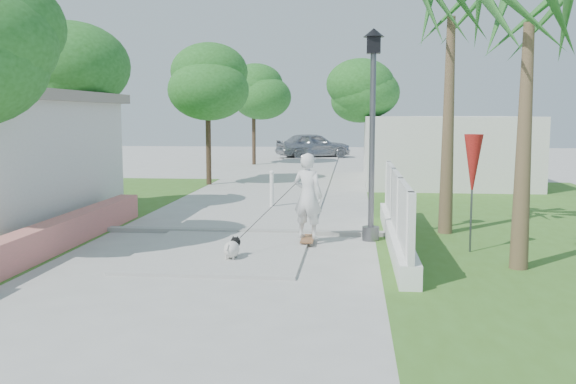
# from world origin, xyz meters

# --- Properties ---
(ground) EXTENTS (90.00, 90.00, 0.00)m
(ground) POSITION_xyz_m (0.00, 0.00, 0.00)
(ground) COLOR #B7B7B2
(ground) RESTS_ON ground
(path_strip) EXTENTS (3.20, 36.00, 0.06)m
(path_strip) POSITION_xyz_m (0.00, 20.00, 0.03)
(path_strip) COLOR #B7B7B2
(path_strip) RESTS_ON ground
(curb) EXTENTS (6.50, 0.25, 0.10)m
(curb) POSITION_xyz_m (0.00, 6.00, 0.05)
(curb) COLOR #999993
(curb) RESTS_ON ground
(grass_right) EXTENTS (8.00, 20.00, 0.01)m
(grass_right) POSITION_xyz_m (7.00, 8.00, 0.01)
(grass_right) COLOR #3F6C22
(grass_right) RESTS_ON ground
(pink_wall) EXTENTS (0.45, 8.20, 0.80)m
(pink_wall) POSITION_xyz_m (-3.30, 3.55, 0.31)
(pink_wall) COLOR #D6716D
(pink_wall) RESTS_ON ground
(lattice_fence) EXTENTS (0.35, 7.00, 1.50)m
(lattice_fence) POSITION_xyz_m (3.40, 5.00, 0.54)
(lattice_fence) COLOR white
(lattice_fence) RESTS_ON ground
(building_right) EXTENTS (6.00, 8.00, 2.60)m
(building_right) POSITION_xyz_m (6.00, 18.00, 1.30)
(building_right) COLOR silver
(building_right) RESTS_ON ground
(street_lamp) EXTENTS (0.44, 0.44, 4.44)m
(street_lamp) POSITION_xyz_m (2.90, 5.50, 2.43)
(street_lamp) COLOR #59595E
(street_lamp) RESTS_ON ground
(bollard) EXTENTS (0.14, 0.14, 1.09)m
(bollard) POSITION_xyz_m (0.20, 10.00, 0.58)
(bollard) COLOR white
(bollard) RESTS_ON ground
(patio_umbrella) EXTENTS (0.36, 0.36, 2.30)m
(patio_umbrella) POSITION_xyz_m (4.80, 4.50, 1.69)
(patio_umbrella) COLOR #59595E
(patio_umbrella) RESTS_ON ground
(tree_left_mid) EXTENTS (3.20, 3.20, 4.85)m
(tree_left_mid) POSITION_xyz_m (-5.48, 8.48, 3.50)
(tree_left_mid) COLOR #4C3826
(tree_left_mid) RESTS_ON ground
(tree_path_left) EXTENTS (3.40, 3.40, 5.23)m
(tree_path_left) POSITION_xyz_m (-2.98, 15.98, 3.82)
(tree_path_left) COLOR #4C3826
(tree_path_left) RESTS_ON ground
(tree_path_right) EXTENTS (3.00, 3.00, 4.79)m
(tree_path_right) POSITION_xyz_m (3.22, 19.98, 3.49)
(tree_path_right) COLOR #4C3826
(tree_path_right) RESTS_ON ground
(tree_path_far) EXTENTS (3.20, 3.20, 5.17)m
(tree_path_far) POSITION_xyz_m (-2.78, 25.98, 3.82)
(tree_path_far) COLOR #4C3826
(tree_path_far) RESTS_ON ground
(palm_far) EXTENTS (1.80, 1.80, 5.30)m
(palm_far) POSITION_xyz_m (4.60, 6.50, 4.48)
(palm_far) COLOR brown
(palm_far) RESTS_ON ground
(palm_near) EXTENTS (1.80, 1.80, 4.70)m
(palm_near) POSITION_xyz_m (5.40, 3.20, 3.95)
(palm_near) COLOR brown
(palm_near) RESTS_ON ground
(skateboarder) EXTENTS (1.65, 2.05, 1.89)m
(skateboarder) POSITION_xyz_m (1.01, 4.49, 0.83)
(skateboarder) COLOR brown
(skateboarder) RESTS_ON ground
(dog) EXTENTS (0.35, 0.64, 0.44)m
(dog) POSITION_xyz_m (0.32, 3.30, 0.24)
(dog) COLOR silver
(dog) RESTS_ON ground
(parked_car) EXTENTS (4.95, 3.58, 1.56)m
(parked_car) POSITION_xyz_m (0.04, 31.65, 0.78)
(parked_car) COLOR #A0A2A8
(parked_car) RESTS_ON ground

